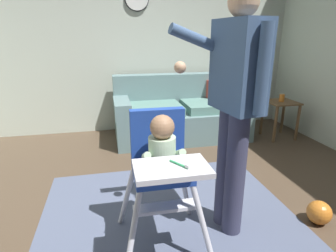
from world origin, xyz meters
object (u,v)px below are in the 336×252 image
at_px(adult_standing, 235,105).
at_px(sippy_cup, 282,98).
at_px(couch, 181,114).
at_px(high_chair, 162,157).
at_px(side_table, 280,111).
at_px(toy_ball, 319,213).

height_order(adult_standing, sippy_cup, adult_standing).
xyz_separation_m(couch, high_chair, (-0.69, -2.09, 0.32)).
bearing_deg(side_table, adult_standing, -132.28).
bearing_deg(high_chair, couch, 162.31).
relative_size(couch, adult_standing, 1.10).
height_order(high_chair, toy_ball, high_chair).
bearing_deg(adult_standing, side_table, -140.09).
bearing_deg(high_chair, adult_standing, 97.99).
bearing_deg(adult_standing, couch, -102.85).
relative_size(high_chair, toy_ball, 5.18).
bearing_deg(sippy_cup, toy_ball, -114.31).
bearing_deg(high_chair, toy_ball, 87.95).
bearing_deg(side_table, couch, 165.57).
distance_m(adult_standing, toy_ball, 1.12).
height_order(adult_standing, side_table, adult_standing).
height_order(toy_ball, side_table, side_table).
xyz_separation_m(adult_standing, toy_ball, (0.71, -0.12, -0.86)).
distance_m(couch, sippy_cup, 1.41).
bearing_deg(couch, toy_ball, 13.90).
bearing_deg(couch, high_chair, -18.20).
bearing_deg(toy_ball, side_table, 65.60).
bearing_deg(high_chair, side_table, 131.12).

